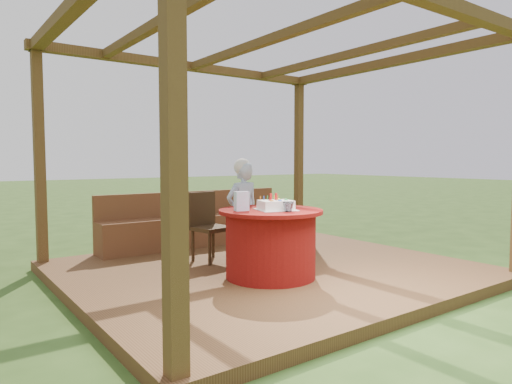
{
  "coord_description": "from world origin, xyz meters",
  "views": [
    {
      "loc": [
        -3.29,
        -4.27,
        1.39
      ],
      "look_at": [
        0.0,
        0.25,
        1.0
      ],
      "focal_mm": 32.0,
      "sensor_mm": 36.0,
      "label": 1
    }
  ],
  "objects_px": {
    "gift_bag": "(242,201)",
    "bench": "(198,227)",
    "chair": "(208,223)",
    "table": "(271,243)",
    "elderly_woman": "(242,210)",
    "birthday_cake": "(276,205)",
    "drinking_glass": "(288,207)"
  },
  "relations": [
    {
      "from": "gift_bag",
      "to": "bench",
      "type": "bearing_deg",
      "value": 86.57
    },
    {
      "from": "chair",
      "to": "table",
      "type": "bearing_deg",
      "value": -83.47
    },
    {
      "from": "table",
      "to": "chair",
      "type": "bearing_deg",
      "value": 96.53
    },
    {
      "from": "elderly_woman",
      "to": "gift_bag",
      "type": "bearing_deg",
      "value": -124.88
    },
    {
      "from": "table",
      "to": "gift_bag",
      "type": "height_order",
      "value": "gift_bag"
    },
    {
      "from": "birthday_cake",
      "to": "gift_bag",
      "type": "xyz_separation_m",
      "value": [
        -0.34,
        0.15,
        0.05
      ]
    },
    {
      "from": "chair",
      "to": "gift_bag",
      "type": "distance_m",
      "value": 1.14
    },
    {
      "from": "bench",
      "to": "birthday_cake",
      "type": "distance_m",
      "value": 2.27
    },
    {
      "from": "table",
      "to": "drinking_glass",
      "type": "relative_size",
      "value": 9.82
    },
    {
      "from": "bench",
      "to": "gift_bag",
      "type": "bearing_deg",
      "value": -106.57
    },
    {
      "from": "table",
      "to": "elderly_woman",
      "type": "bearing_deg",
      "value": 77.9
    },
    {
      "from": "chair",
      "to": "drinking_glass",
      "type": "relative_size",
      "value": 7.58
    },
    {
      "from": "table",
      "to": "elderly_woman",
      "type": "relative_size",
      "value": 0.87
    },
    {
      "from": "gift_bag",
      "to": "table",
      "type": "bearing_deg",
      "value": -0.33
    },
    {
      "from": "bench",
      "to": "gift_bag",
      "type": "distance_m",
      "value": 2.21
    },
    {
      "from": "chair",
      "to": "elderly_woman",
      "type": "distance_m",
      "value": 0.49
    },
    {
      "from": "table",
      "to": "birthday_cake",
      "type": "distance_m",
      "value": 0.42
    },
    {
      "from": "chair",
      "to": "gift_bag",
      "type": "bearing_deg",
      "value": -100.58
    },
    {
      "from": "bench",
      "to": "elderly_woman",
      "type": "height_order",
      "value": "elderly_woman"
    },
    {
      "from": "elderly_woman",
      "to": "drinking_glass",
      "type": "relative_size",
      "value": 11.32
    },
    {
      "from": "elderly_woman",
      "to": "bench",
      "type": "bearing_deg",
      "value": 85.18
    },
    {
      "from": "table",
      "to": "chair",
      "type": "height_order",
      "value": "chair"
    },
    {
      "from": "birthday_cake",
      "to": "bench",
      "type": "bearing_deg",
      "value": 83.05
    },
    {
      "from": "table",
      "to": "elderly_woman",
      "type": "distance_m",
      "value": 0.85
    },
    {
      "from": "bench",
      "to": "elderly_woman",
      "type": "bearing_deg",
      "value": -94.82
    },
    {
      "from": "gift_bag",
      "to": "birthday_cake",
      "type": "bearing_deg",
      "value": -10.39
    },
    {
      "from": "elderly_woman",
      "to": "birthday_cake",
      "type": "height_order",
      "value": "elderly_woman"
    },
    {
      "from": "bench",
      "to": "birthday_cake",
      "type": "xyz_separation_m",
      "value": [
        -0.27,
        -2.2,
        0.53
      ]
    },
    {
      "from": "gift_bag",
      "to": "drinking_glass",
      "type": "relative_size",
      "value": 1.78
    },
    {
      "from": "gift_bag",
      "to": "drinking_glass",
      "type": "height_order",
      "value": "gift_bag"
    },
    {
      "from": "bench",
      "to": "gift_bag",
      "type": "relative_size",
      "value": 14.79
    },
    {
      "from": "elderly_woman",
      "to": "gift_bag",
      "type": "distance_m",
      "value": 0.89
    }
  ]
}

